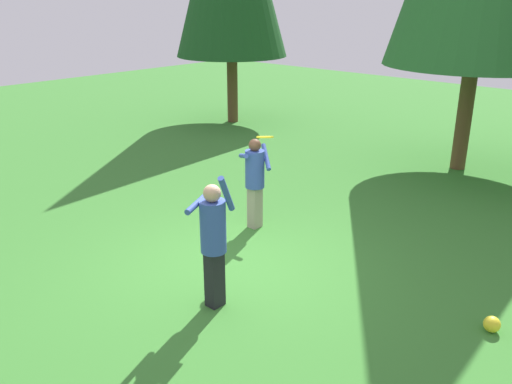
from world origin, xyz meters
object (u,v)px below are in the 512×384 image
Objects in this scene: person_thrower at (213,235)px; frisbee at (265,137)px; person_catcher at (255,176)px; ball_yellow at (492,324)px.

person_thrower is 5.04× the size of frisbee.
person_catcher reaches higher than ball_yellow.
frisbee is 4.10m from ball_yellow.
ball_yellow is (4.36, -0.38, -0.87)m from person_catcher.
person_catcher is 4.32× the size of frisbee.
person_catcher is 7.89× the size of ball_yellow.
person_thrower is 3.68m from ball_yellow.
person_catcher is 1.24m from frisbee.
frisbee is at bearing -0.00° from person_catcher.
frisbee is 1.83× the size of ball_yellow.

